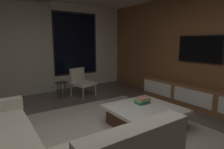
{
  "coord_description": "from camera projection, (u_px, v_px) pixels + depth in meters",
  "views": [
    {
      "loc": [
        -1.22,
        -2.22,
        1.51
      ],
      "look_at": [
        1.22,
        1.34,
        0.76
      ],
      "focal_mm": 29.88,
      "sensor_mm": 36.0,
      "label": 1
    }
  ],
  "objects": [
    {
      "name": "mounted_tv",
      "position": [
        199.0,
        49.0,
        4.35
      ],
      "size": [
        0.05,
        1.08,
        0.62
      ],
      "color": "black"
    },
    {
      "name": "media_console",
      "position": [
        199.0,
        98.0,
        4.28
      ],
      "size": [
        0.46,
        3.1,
        0.52
      ],
      "color": "brown",
      "rests_on": "floor"
    },
    {
      "name": "book_stack_on_coffee_table",
      "position": [
        142.0,
        100.0,
        3.53
      ],
      "size": [
        0.29,
        0.19,
        0.12
      ],
      "color": "#377D60",
      "rests_on": "coffee_table"
    },
    {
      "name": "floor",
      "position": [
        95.0,
        146.0,
        2.74
      ],
      "size": [
        9.2,
        9.2,
        0.0
      ],
      "primitive_type": "plane",
      "color": "#564C44"
    },
    {
      "name": "coffee_table",
      "position": [
        144.0,
        116.0,
        3.36
      ],
      "size": [
        1.16,
        1.16,
        0.36
      ],
      "color": "#482B1B",
      "rests_on": "floor"
    },
    {
      "name": "side_stool",
      "position": [
        61.0,
        85.0,
        4.98
      ],
      "size": [
        0.32,
        0.32,
        0.46
      ],
      "color": "#333338",
      "rests_on": "floor"
    },
    {
      "name": "accent_chair_near_window",
      "position": [
        81.0,
        81.0,
        5.27
      ],
      "size": [
        0.68,
        0.69,
        0.78
      ],
      "color": "#B2ADA0",
      "rests_on": "floor"
    },
    {
      "name": "area_rug",
      "position": [
        118.0,
        142.0,
        2.85
      ],
      "size": [
        3.2,
        3.8,
        0.01
      ],
      "primitive_type": "cube",
      "color": "#ADA391",
      "rests_on": "floor"
    },
    {
      "name": "back_wall_with_window",
      "position": [
        32.0,
        48.0,
        5.42
      ],
      "size": [
        6.6,
        0.3,
        2.7
      ],
      "color": "silver",
      "rests_on": "floor"
    },
    {
      "name": "media_wall",
      "position": [
        213.0,
        49.0,
        4.21
      ],
      "size": [
        0.12,
        7.8,
        2.7
      ],
      "color": "brown",
      "rests_on": "floor"
    }
  ]
}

